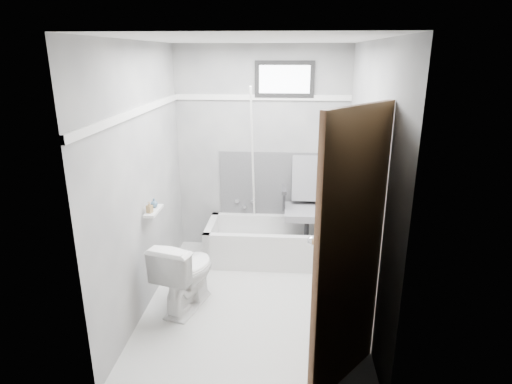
# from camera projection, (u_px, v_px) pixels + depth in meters

# --- Properties ---
(floor) EXTENTS (2.60, 2.60, 0.00)m
(floor) POSITION_uv_depth(u_px,v_px,m) (253.00, 301.00, 4.16)
(floor) COLOR silver
(floor) RESTS_ON ground
(ceiling) EXTENTS (2.60, 2.60, 0.00)m
(ceiling) POSITION_uv_depth(u_px,v_px,m) (253.00, 39.00, 3.42)
(ceiling) COLOR silver
(ceiling) RESTS_ON floor
(wall_back) EXTENTS (2.00, 0.02, 2.40)m
(wall_back) POSITION_uv_depth(u_px,v_px,m) (262.00, 151.00, 5.02)
(wall_back) COLOR slate
(wall_back) RESTS_ON floor
(wall_front) EXTENTS (2.00, 0.02, 2.40)m
(wall_front) POSITION_uv_depth(u_px,v_px,m) (236.00, 245.00, 2.55)
(wall_front) COLOR slate
(wall_front) RESTS_ON floor
(wall_left) EXTENTS (0.02, 2.60, 2.40)m
(wall_left) POSITION_uv_depth(u_px,v_px,m) (143.00, 180.00, 3.86)
(wall_left) COLOR slate
(wall_left) RESTS_ON floor
(wall_right) EXTENTS (0.02, 2.60, 2.40)m
(wall_right) POSITION_uv_depth(u_px,v_px,m) (368.00, 185.00, 3.72)
(wall_right) COLOR slate
(wall_right) RESTS_ON floor
(bathtub) EXTENTS (1.50, 0.70, 0.42)m
(bathtub) POSITION_uv_depth(u_px,v_px,m) (272.00, 242.00, 4.97)
(bathtub) COLOR silver
(bathtub) RESTS_ON floor
(office_chair) EXTENTS (0.61, 0.61, 1.05)m
(office_chair) POSITION_uv_depth(u_px,v_px,m) (307.00, 206.00, 4.85)
(office_chair) COLOR slate
(office_chair) RESTS_ON bathtub
(toilet) EXTENTS (0.58, 0.79, 0.70)m
(toilet) POSITION_uv_depth(u_px,v_px,m) (186.00, 273.00, 3.97)
(toilet) COLOR white
(toilet) RESTS_ON floor
(door) EXTENTS (0.78, 0.78, 2.00)m
(door) POSITION_uv_depth(u_px,v_px,m) (399.00, 279.00, 2.57)
(door) COLOR #512D1E
(door) RESTS_ON floor
(window) EXTENTS (0.66, 0.04, 0.40)m
(window) POSITION_uv_depth(u_px,v_px,m) (284.00, 79.00, 4.74)
(window) COLOR black
(window) RESTS_ON wall_back
(backerboard) EXTENTS (1.50, 0.02, 0.78)m
(backerboard) POSITION_uv_depth(u_px,v_px,m) (282.00, 184.00, 5.12)
(backerboard) COLOR #4C4C4F
(backerboard) RESTS_ON wall_back
(trim_back) EXTENTS (2.00, 0.02, 0.06)m
(trim_back) POSITION_uv_depth(u_px,v_px,m) (262.00, 97.00, 4.82)
(trim_back) COLOR white
(trim_back) RESTS_ON wall_back
(trim_left) EXTENTS (0.02, 2.60, 0.06)m
(trim_left) POSITION_uv_depth(u_px,v_px,m) (138.00, 111.00, 3.66)
(trim_left) COLOR white
(trim_left) RESTS_ON wall_left
(pole) EXTENTS (0.02, 0.61, 1.87)m
(pole) POSITION_uv_depth(u_px,v_px,m) (253.00, 168.00, 4.85)
(pole) COLOR white
(pole) RESTS_ON bathtub
(shelf) EXTENTS (0.10, 0.32, 0.02)m
(shelf) POSITION_uv_depth(u_px,v_px,m) (154.00, 211.00, 3.97)
(shelf) COLOR silver
(shelf) RESTS_ON wall_left
(soap_bottle_a) EXTENTS (0.06, 0.06, 0.11)m
(soap_bottle_a) POSITION_uv_depth(u_px,v_px,m) (149.00, 207.00, 3.87)
(soap_bottle_a) COLOR #97794B
(soap_bottle_a) RESTS_ON shelf
(soap_bottle_b) EXTENTS (0.08, 0.08, 0.09)m
(soap_bottle_b) POSITION_uv_depth(u_px,v_px,m) (154.00, 203.00, 4.00)
(soap_bottle_b) COLOR #45647F
(soap_bottle_b) RESTS_ON shelf
(faucet) EXTENTS (0.26, 0.10, 0.16)m
(faucet) POSITION_uv_depth(u_px,v_px,m) (245.00, 204.00, 5.21)
(faucet) COLOR silver
(faucet) RESTS_ON wall_back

